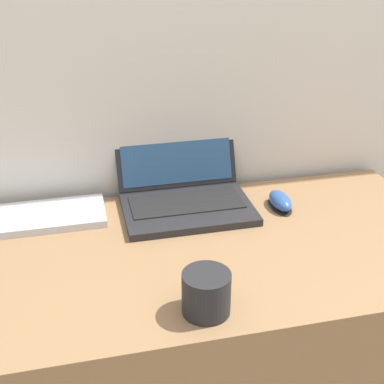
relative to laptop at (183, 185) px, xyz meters
name	(u,v)px	position (x,y,z in m)	size (l,w,h in m)	color
desk	(218,356)	(0.04, -0.24, -0.41)	(1.17, 0.63, 0.71)	#936D47
laptop	(183,185)	(0.00, 0.00, 0.00)	(0.34, 0.33, 0.24)	#232326
drink_cup	(206,292)	(-0.05, -0.47, -0.01)	(0.10, 0.10, 0.09)	#232326
computer_mouse	(280,201)	(0.25, -0.09, -0.04)	(0.06, 0.11, 0.04)	black
external_keyboard	(17,219)	(-0.44, -0.01, -0.04)	(0.45, 0.16, 0.02)	silver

